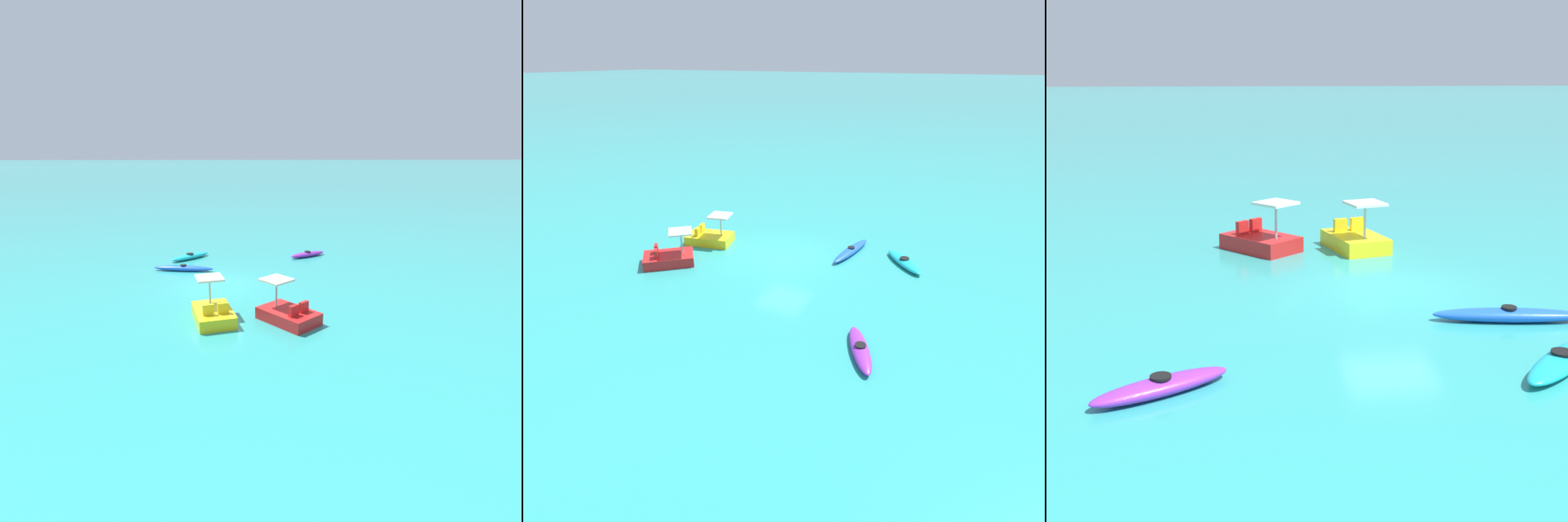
# 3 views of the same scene
# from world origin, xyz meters

# --- Properties ---
(ground_plane) EXTENTS (600.00, 600.00, 0.00)m
(ground_plane) POSITION_xyz_m (0.00, 0.00, 0.00)
(ground_plane) COLOR teal
(kayak_blue) EXTENTS (1.08, 3.57, 0.37)m
(kayak_blue) POSITION_xyz_m (-2.89, -2.07, 0.16)
(kayak_blue) COLOR blue
(kayak_blue) RESTS_ON ground_plane
(kayak_purple) EXTENTS (1.81, 2.63, 0.37)m
(kayak_purple) POSITION_xyz_m (-5.88, 5.67, 0.16)
(kayak_purple) COLOR purple
(kayak_purple) RESTS_ON ground_plane
(kayak_cyan) EXTENTS (2.48, 2.57, 0.37)m
(kayak_cyan) POSITION_xyz_m (-5.67, -2.02, 0.16)
(kayak_cyan) COLOR #19B7C6
(kayak_cyan) RESTS_ON ground_plane
(pedal_boat_yellow) EXTENTS (2.69, 2.03, 1.68)m
(pedal_boat_yellow) POSITION_xyz_m (4.54, 0.12, 0.34)
(pedal_boat_yellow) COLOR yellow
(pedal_boat_yellow) RESTS_ON ground_plane
(pedal_boat_red) EXTENTS (2.80, 2.70, 1.68)m
(pedal_boat_red) POSITION_xyz_m (4.80, 3.19, 0.34)
(pedal_boat_red) COLOR red
(pedal_boat_red) RESTS_ON ground_plane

